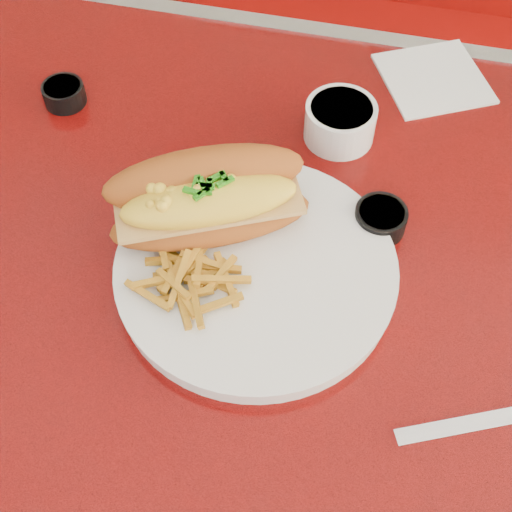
% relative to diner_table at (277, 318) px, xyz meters
% --- Properties ---
extents(ground, '(8.00, 8.00, 0.00)m').
position_rel_diner_table_xyz_m(ground, '(0.00, 0.00, -0.61)').
color(ground, beige).
rests_on(ground, ground).
extents(diner_table, '(1.23, 0.83, 0.77)m').
position_rel_diner_table_xyz_m(diner_table, '(0.00, 0.00, 0.00)').
color(diner_table, red).
rests_on(diner_table, ground).
extents(booth_bench_far, '(1.20, 0.51, 0.90)m').
position_rel_diner_table_xyz_m(booth_bench_far, '(0.00, 0.81, -0.32)').
color(booth_bench_far, maroon).
rests_on(booth_bench_far, ground).
extents(dinner_plate, '(0.41, 0.41, 0.02)m').
position_rel_diner_table_xyz_m(dinner_plate, '(-0.02, -0.05, 0.17)').
color(dinner_plate, white).
rests_on(dinner_plate, diner_table).
extents(mac_hoagie, '(0.25, 0.19, 0.10)m').
position_rel_diner_table_xyz_m(mac_hoagie, '(-0.08, 0.00, 0.23)').
color(mac_hoagie, '#A9541B').
rests_on(mac_hoagie, dinner_plate).
extents(fries_pile, '(0.10, 0.09, 0.03)m').
position_rel_diner_table_xyz_m(fries_pile, '(-0.08, -0.09, 0.20)').
color(fries_pile, gold).
rests_on(fries_pile, dinner_plate).
extents(fork, '(0.02, 0.17, 0.00)m').
position_rel_diner_table_xyz_m(fork, '(-0.08, -0.05, 0.18)').
color(fork, silver).
rests_on(fork, dinner_plate).
extents(gravy_ramekin, '(0.11, 0.11, 0.05)m').
position_rel_diner_table_xyz_m(gravy_ramekin, '(0.04, 0.19, 0.19)').
color(gravy_ramekin, white).
rests_on(gravy_ramekin, diner_table).
extents(sauce_cup_left, '(0.07, 0.07, 0.03)m').
position_rel_diner_table_xyz_m(sauce_cup_left, '(-0.33, 0.17, 0.18)').
color(sauce_cup_left, black).
rests_on(sauce_cup_left, diner_table).
extents(sauce_cup_right, '(0.06, 0.06, 0.03)m').
position_rel_diner_table_xyz_m(sauce_cup_right, '(0.11, 0.05, 0.18)').
color(sauce_cup_right, black).
rests_on(sauce_cup_right, diner_table).
extents(paper_napkin, '(0.18, 0.18, 0.00)m').
position_rel_diner_table_xyz_m(paper_napkin, '(0.15, 0.33, 0.16)').
color(paper_napkin, white).
rests_on(paper_napkin, diner_table).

